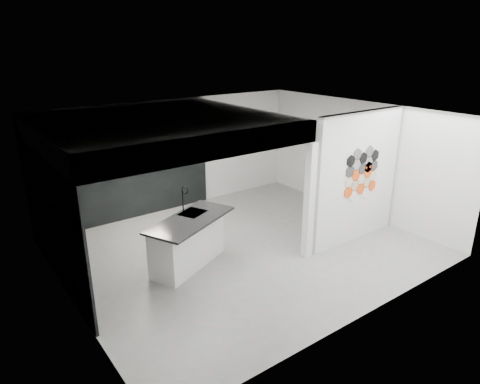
% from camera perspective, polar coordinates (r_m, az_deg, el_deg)
% --- Properties ---
extents(floor, '(7.00, 6.00, 0.01)m').
position_cam_1_polar(floor, '(9.10, 0.62, -7.51)').
color(floor, gray).
extents(partition_panel, '(2.45, 0.15, 2.80)m').
position_cam_1_polar(partition_panel, '(9.38, 15.35, 1.88)').
color(partition_panel, silver).
rests_on(partition_panel, floor).
extents(bay_clad_back, '(4.40, 0.04, 2.35)m').
position_cam_1_polar(bay_clad_back, '(10.52, -14.95, 2.52)').
color(bay_clad_back, black).
rests_on(bay_clad_back, floor).
extents(bay_clad_left, '(0.04, 4.00, 2.35)m').
position_cam_1_polar(bay_clad_left, '(8.15, -23.83, -3.48)').
color(bay_clad_left, black).
rests_on(bay_clad_left, floor).
extents(bulkhead, '(4.40, 4.00, 0.40)m').
position_cam_1_polar(bulkhead, '(8.44, -10.65, 8.39)').
color(bulkhead, silver).
rests_on(bulkhead, corner_column).
extents(corner_column, '(0.16, 0.16, 2.35)m').
position_cam_1_polar(corner_column, '(8.44, 9.21, -1.24)').
color(corner_column, silver).
rests_on(corner_column, floor).
extents(fascia_beam, '(4.40, 0.16, 0.40)m').
position_cam_1_polar(fascia_beam, '(6.79, -3.42, 6.05)').
color(fascia_beam, silver).
rests_on(fascia_beam, corner_column).
extents(wall_basin, '(0.40, 0.60, 0.12)m').
position_cam_1_polar(wall_basin, '(8.14, -21.62, -5.70)').
color(wall_basin, silver).
rests_on(wall_basin, bay_clad_left).
extents(display_shelf, '(3.00, 0.15, 0.04)m').
position_cam_1_polar(display_shelf, '(10.43, -14.28, 3.15)').
color(display_shelf, black).
rests_on(display_shelf, bay_clad_back).
extents(kitchen_island, '(2.04, 1.52, 1.51)m').
position_cam_1_polar(kitchen_island, '(8.30, -6.98, -6.52)').
color(kitchen_island, silver).
rests_on(kitchen_island, floor).
extents(stockpot, '(0.23, 0.23, 0.18)m').
position_cam_1_polar(stockpot, '(10.09, -19.58, 2.72)').
color(stockpot, black).
rests_on(stockpot, display_shelf).
extents(kettle, '(0.20, 0.20, 0.14)m').
position_cam_1_polar(kettle, '(10.67, -10.85, 4.27)').
color(kettle, black).
rests_on(kettle, display_shelf).
extents(glass_bowl, '(0.15, 0.15, 0.11)m').
position_cam_1_polar(glass_bowl, '(10.96, -7.80, 4.75)').
color(glass_bowl, gray).
rests_on(glass_bowl, display_shelf).
extents(glass_vase, '(0.15, 0.15, 0.16)m').
position_cam_1_polar(glass_vase, '(10.95, -7.80, 4.89)').
color(glass_vase, gray).
rests_on(glass_vase, display_shelf).
extents(bottle_dark, '(0.06, 0.06, 0.15)m').
position_cam_1_polar(bottle_dark, '(10.36, -14.98, 3.52)').
color(bottle_dark, black).
rests_on(bottle_dark, display_shelf).
extents(utensil_cup, '(0.09, 0.09, 0.09)m').
position_cam_1_polar(utensil_cup, '(10.15, -18.44, 2.70)').
color(utensil_cup, black).
rests_on(utensil_cup, display_shelf).
extents(hex_tile_cluster, '(1.04, 0.02, 1.16)m').
position_cam_1_polar(hex_tile_cluster, '(9.32, 15.95, 2.39)').
color(hex_tile_cluster, '#F2490C').
rests_on(hex_tile_cluster, partition_panel).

